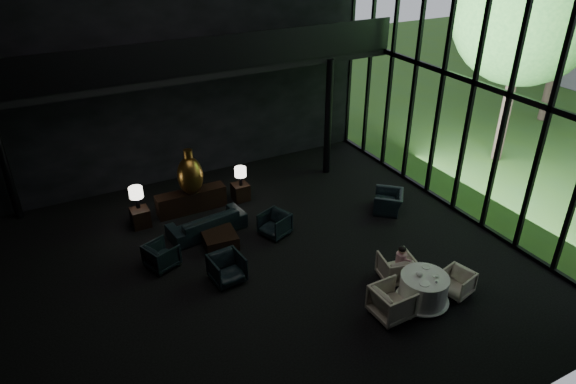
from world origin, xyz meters
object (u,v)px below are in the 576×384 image
bronze_urn (190,175)px  sofa (206,219)px  table_lamp_right (240,173)px  lounge_armchair_west (161,255)px  child (401,257)px  window_armchair (389,200)px  table_lamp_left (136,193)px  console (191,201)px  side_table_left (141,217)px  side_table_right (241,192)px  lounge_armchair_south (227,267)px  lounge_armchair_east (275,223)px  dining_chair_west (392,299)px  dining_chair_north (396,266)px  coffee_table (220,240)px  dining_table (423,291)px  dining_chair_east (457,283)px

bronze_urn → sofa: bronze_urn is taller
table_lamp_right → lounge_armchair_west: (-3.19, -2.24, -0.62)m
child → bronze_urn: bearing=-58.0°
table_lamp_right → window_armchair: (3.73, -2.69, -0.60)m
table_lamp_left → console: bearing=1.7°
side_table_left → side_table_right: size_ratio=1.02×
lounge_armchair_west → lounge_armchair_south: bearing=-157.4°
table_lamp_right → lounge_armchair_west: table_lamp_right is taller
lounge_armchair_east → lounge_armchair_south: lounge_armchair_south is taller
bronze_urn → dining_chair_west: size_ratio=1.50×
sofa → dining_chair_north: bearing=122.0°
bronze_urn → coffee_table: 2.32m
console → dining_chair_north: 6.57m
side_table_right → dining_chair_north: 5.84m
console → bronze_urn: size_ratio=1.50×
console → dining_table: 7.45m
console → window_armchair: 6.03m
lounge_armchair_west → dining_chair_east: (5.96, -4.35, -0.05)m
dining_chair_west → coffee_table: bearing=27.3°
side_table_left → dining_chair_north: (5.02, -5.46, 0.12)m
bronze_urn → coffee_table: bronze_urn is taller
console → side_table_left: bearing=-174.6°
coffee_table → dining_table: dining_table is taller
sofa → dining_chair_north: 5.43m
table_lamp_right → dining_table: 6.76m
window_armchair → dining_chair_north: (-1.91, -2.79, 0.02)m
bronze_urn → coffee_table: (0.06, -2.05, -1.08)m
lounge_armchair_south → lounge_armchair_east: bearing=28.7°
bronze_urn → window_armchair: bearing=-26.7°
dining_table → dining_chair_east: 0.94m
side_table_right → dining_chair_north: size_ratio=0.68×
sofa → window_armchair: bearing=157.9°
console → dining_table: (3.43, -6.61, -0.01)m
side_table_right → child: bearing=-71.7°
lounge_armchair_west → dining_table: dining_table is taller
table_lamp_left → dining_chair_east: bearing=-48.2°
coffee_table → child: child is taller
bronze_urn → coffee_table: bearing=-88.2°
console → bronze_urn: bronze_urn is taller
window_armchair → coffee_table: window_armchair is taller
sofa → dining_chair_east: (4.38, -5.33, -0.15)m
lounge_armchair_east → dining_table: size_ratio=0.58×
lounge_armchair_east → dining_chair_west: dining_chair_west is taller
bronze_urn → window_armchair: 6.03m
bronze_urn → child: bronze_urn is taller
sofa → lounge_armchair_south: size_ratio=2.85×
console → bronze_urn: 0.96m
table_lamp_left → dining_chair_north: 7.52m
console → sofa: bearing=-90.4°
side_table_right → lounge_armchair_west: (-3.19, -2.31, 0.09)m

